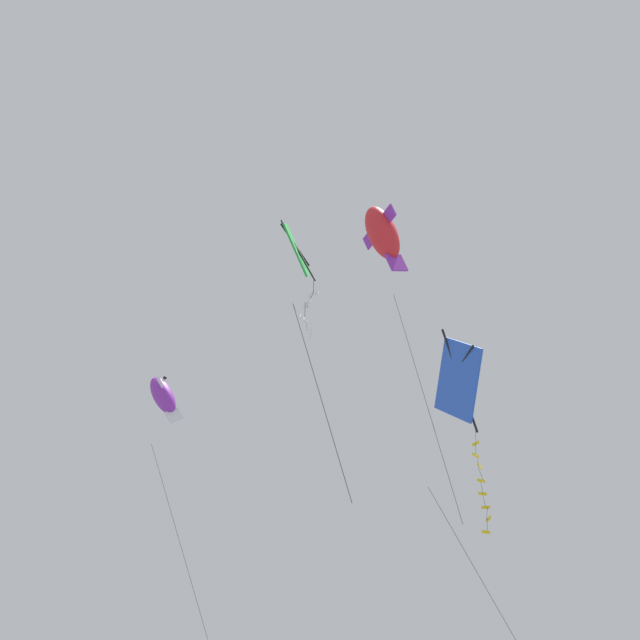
% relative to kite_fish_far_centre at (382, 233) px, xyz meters
% --- Properties ---
extents(kite_fish_far_centre, '(1.82, 1.40, 8.74)m').
position_rel_kite_fish_far_centre_xyz_m(kite_fish_far_centre, '(0.00, 0.00, 0.00)').
color(kite_fish_far_centre, red).
extents(kite_diamond_near_left, '(1.37, 0.74, 5.13)m').
position_rel_kite_fish_far_centre_xyz_m(kite_diamond_near_left, '(5.75, 3.50, -7.05)').
color(kite_diamond_near_left, green).
extents(kite_fish_mid_left, '(2.23, 1.65, 7.00)m').
position_rel_kite_fish_far_centre_xyz_m(kite_fish_mid_left, '(1.32, -6.78, -1.80)').
color(kite_fish_mid_left, purple).
extents(kite_diamond_low_drifter, '(2.86, 3.08, 10.48)m').
position_rel_kite_fish_far_centre_xyz_m(kite_diamond_low_drifter, '(-0.87, 1.17, -4.77)').
color(kite_diamond_low_drifter, blue).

